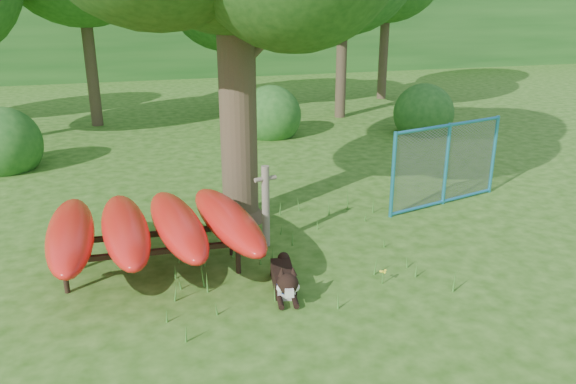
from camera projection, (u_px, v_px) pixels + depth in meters
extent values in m
plane|color=#234F0F|center=(299.00, 285.00, 8.10)|extent=(80.00, 80.00, 0.00)
cylinder|color=#3C3021|center=(237.00, 79.00, 9.71)|extent=(0.74, 0.74, 5.16)
cone|color=#3C3021|center=(241.00, 205.00, 10.47)|extent=(1.12, 1.12, 0.52)
cylinder|color=#3C3021|center=(270.00, 35.00, 9.71)|extent=(1.38, 0.84, 1.10)
cylinder|color=#3C3021|center=(202.00, 11.00, 9.31)|extent=(1.19, 0.61, 1.06)
cylinder|color=#6D6252|center=(266.00, 207.00, 9.17)|extent=(0.15, 0.15, 1.38)
cylinder|color=#6D6252|center=(265.00, 179.00, 9.01)|extent=(0.38, 0.15, 0.07)
cylinder|color=black|center=(66.00, 278.00, 7.82)|extent=(0.08, 0.08, 0.47)
cylinder|color=black|center=(238.00, 259.00, 8.38)|extent=(0.08, 0.08, 0.47)
cylinder|color=black|center=(71.00, 258.00, 8.42)|extent=(0.08, 0.08, 0.47)
cylinder|color=black|center=(232.00, 241.00, 8.98)|extent=(0.08, 0.08, 0.47)
cube|color=black|center=(153.00, 252.00, 8.01)|extent=(2.81, 0.20, 0.07)
cube|color=black|center=(152.00, 234.00, 8.61)|extent=(2.81, 0.20, 0.07)
ellipsoid|color=red|center=(71.00, 234.00, 7.97)|extent=(0.73, 2.82, 0.45)
ellipsoid|color=red|center=(125.00, 229.00, 8.14)|extent=(0.82, 2.84, 0.45)
ellipsoid|color=red|center=(177.00, 224.00, 8.31)|extent=(0.92, 2.86, 0.45)
ellipsoid|color=red|center=(228.00, 219.00, 8.48)|extent=(1.01, 2.87, 0.45)
cube|color=black|center=(283.00, 278.00, 8.01)|extent=(0.41, 0.82, 0.27)
cube|color=silver|center=(286.00, 290.00, 7.70)|extent=(0.27, 0.19, 0.25)
sphere|color=black|center=(288.00, 284.00, 7.44)|extent=(0.29, 0.29, 0.29)
cube|color=silver|center=(289.00, 292.00, 7.33)|extent=(0.14, 0.17, 0.10)
sphere|color=silver|center=(281.00, 288.00, 7.43)|extent=(0.13, 0.13, 0.13)
sphere|color=silver|center=(295.00, 287.00, 7.45)|extent=(0.13, 0.13, 0.13)
cone|color=black|center=(282.00, 272.00, 7.42)|extent=(0.14, 0.15, 0.14)
cone|color=black|center=(293.00, 271.00, 7.44)|extent=(0.11, 0.12, 0.14)
cylinder|color=black|center=(280.00, 301.00, 7.55)|extent=(0.13, 0.34, 0.08)
cylinder|color=black|center=(295.00, 300.00, 7.58)|extent=(0.13, 0.34, 0.08)
sphere|color=black|center=(284.00, 258.00, 8.38)|extent=(0.18, 0.18, 0.18)
torus|color=#1636A9|center=(287.00, 285.00, 7.55)|extent=(0.29, 0.13, 0.28)
cylinder|color=teal|center=(393.00, 175.00, 10.33)|extent=(0.09, 0.09, 1.65)
cylinder|color=teal|center=(446.00, 164.00, 11.00)|extent=(0.09, 0.09, 1.65)
cylinder|color=teal|center=(493.00, 155.00, 11.67)|extent=(0.09, 0.09, 1.65)
cylinder|color=teal|center=(450.00, 125.00, 10.74)|extent=(2.67, 0.75, 0.06)
cylinder|color=teal|center=(443.00, 202.00, 11.26)|extent=(2.67, 0.75, 0.06)
plane|color=gray|center=(446.00, 164.00, 11.00)|extent=(2.66, 0.69, 2.74)
cylinder|color=#3F7C28|center=(383.00, 278.00, 8.10)|extent=(0.02, 0.02, 0.20)
sphere|color=yellow|center=(383.00, 272.00, 8.07)|extent=(0.04, 0.04, 0.04)
sphere|color=yellow|center=(386.00, 270.00, 8.08)|extent=(0.04, 0.04, 0.04)
sphere|color=yellow|center=(381.00, 271.00, 8.10)|extent=(0.04, 0.04, 0.04)
sphere|color=yellow|center=(385.00, 273.00, 8.04)|extent=(0.04, 0.04, 0.04)
sphere|color=yellow|center=(382.00, 272.00, 8.04)|extent=(0.04, 0.04, 0.04)
cylinder|color=#3C3021|center=(88.00, 42.00, 17.28)|extent=(0.36, 0.36, 5.25)
cylinder|color=#3C3021|center=(227.00, 57.00, 19.63)|extent=(0.36, 0.36, 3.85)
cylinder|color=#3C3021|center=(342.00, 46.00, 18.62)|extent=(0.36, 0.36, 4.76)
cylinder|color=#3C3021|center=(384.00, 36.00, 22.12)|extent=(0.36, 0.36, 4.90)
sphere|color=#1E551B|center=(7.00, 169.00, 13.54)|extent=(1.80, 1.80, 1.80)
sphere|color=#1E551B|center=(422.00, 133.00, 17.10)|extent=(1.80, 1.80, 1.80)
sphere|color=#1E551B|center=(271.00, 136.00, 16.79)|extent=(1.80, 1.80, 1.80)
cube|color=#1E551B|center=(152.00, 14.00, 32.44)|extent=(80.00, 12.00, 6.00)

